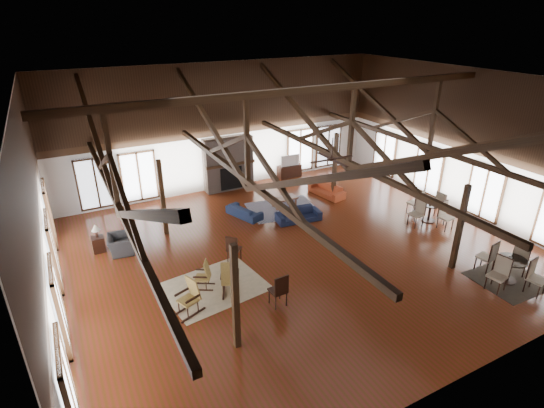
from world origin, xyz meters
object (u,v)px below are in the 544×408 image
sofa_navy_front (298,215)px  cafe_table_near (511,266)px  sofa_navy_left (244,211)px  armchair (121,244)px  sofa_orange (327,190)px  cafe_table_far (430,209)px  coffee_table (284,199)px  tv_console (289,171)px

sofa_navy_front → cafe_table_near: bearing=-54.1°
sofa_navy_left → armchair: size_ratio=1.68×
sofa_orange → armchair: 9.65m
sofa_orange → cafe_table_near: 8.72m
sofa_navy_left → cafe_table_far: 7.75m
coffee_table → armchair: (-7.19, -0.68, -0.06)m
cafe_table_near → tv_console: (-1.48, 11.65, -0.25)m
sofa_navy_left → sofa_orange: sofa_orange is taller
sofa_orange → sofa_navy_left: bearing=-95.9°
cafe_table_far → sofa_navy_front: bearing=152.0°
cafe_table_near → sofa_navy_left: bearing=123.8°
sofa_orange → cafe_table_near: (1.17, -8.64, 0.29)m
sofa_navy_front → cafe_table_far: bearing=-20.5°
coffee_table → tv_console: tv_console is taller
sofa_orange → cafe_table_near: size_ratio=0.86×
sofa_orange → cafe_table_far: (2.22, -4.27, 0.28)m
cafe_table_near → cafe_table_far: 4.49m
coffee_table → armchair: size_ratio=1.16×
sofa_navy_front → sofa_orange: bearing=40.9°
armchair → sofa_navy_front: bearing=-88.5°
sofa_navy_front → sofa_orange: size_ratio=1.00×
armchair → cafe_table_near: cafe_table_near is taller
cafe_table_far → tv_console: size_ratio=1.71×
coffee_table → sofa_navy_front: bearing=-97.3°
coffee_table → cafe_table_near: bearing=-68.0°
sofa_navy_left → cafe_table_near: bearing=-165.8°
sofa_orange → coffee_table: (-2.42, -0.20, 0.11)m
coffee_table → tv_console: (2.11, 3.21, -0.07)m
cafe_table_far → armchair: bearing=164.0°
sofa_navy_front → cafe_table_far: 5.45m
sofa_navy_front → sofa_navy_left: sofa_navy_front is taller
armchair → cafe_table_far: bearing=-97.8°
cafe_table_far → sofa_navy_left: bearing=149.0°
armchair → tv_console: 10.08m
sofa_navy_front → armchair: bearing=-179.2°
coffee_table → cafe_table_near: cafe_table_near is taller
sofa_orange → armchair: armchair is taller
sofa_navy_front → coffee_table: sofa_navy_front is taller
armchair → sofa_navy_left: bearing=-75.1°
coffee_table → sofa_orange: bearing=3.7°
sofa_navy_front → coffee_table: size_ratio=1.61×
sofa_orange → cafe_table_far: size_ratio=0.87×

